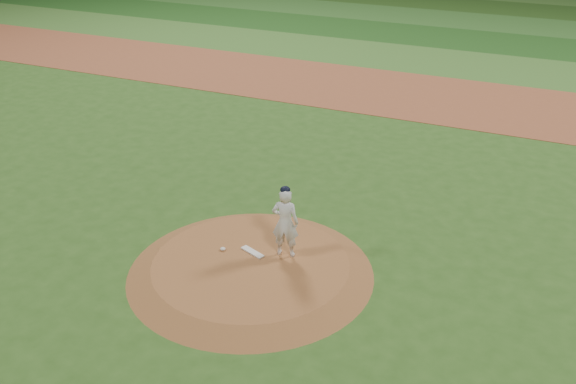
{
  "coord_description": "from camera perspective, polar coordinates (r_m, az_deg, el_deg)",
  "views": [
    {
      "loc": [
        5.78,
        -10.61,
        8.04
      ],
      "look_at": [
        0.0,
        2.0,
        1.1
      ],
      "focal_mm": 40.0,
      "sensor_mm": 36.0,
      "label": 1
    }
  ],
  "objects": [
    {
      "name": "infield_dirt_band",
      "position": [
        26.52,
        10.99,
        8.48
      ],
      "size": [
        70.0,
        6.0,
        0.02
      ],
      "primitive_type": "cube",
      "color": "brown",
      "rests_on": "ground"
    },
    {
      "name": "outfield_stripe_3",
      "position": [
        46.18,
        17.7,
        15.38
      ],
      "size": [
        70.0,
        5.0,
        0.02
      ],
      "primitive_type": "cube",
      "color": "#234717",
      "rests_on": "ground"
    },
    {
      "name": "outfield_stripe_0",
      "position": [
        31.69,
        13.56,
        11.18
      ],
      "size": [
        70.0,
        5.0,
        0.02
      ],
      "primitive_type": "cube",
      "color": "#3C6F28",
      "rests_on": "ground"
    },
    {
      "name": "pitcher_on_mound",
      "position": [
        14.21,
        -0.24,
        -2.68
      ],
      "size": [
        0.67,
        0.51,
        1.72
      ],
      "color": "silver",
      "rests_on": "pitchers_mound"
    },
    {
      "name": "outfield_stripe_1",
      "position": [
        36.48,
        15.29,
        12.96
      ],
      "size": [
        70.0,
        5.0,
        0.02
      ],
      "primitive_type": "cube",
      "color": "#1E4C18",
      "rests_on": "ground"
    },
    {
      "name": "pitchers_mound",
      "position": [
        14.44,
        -3.33,
        -6.7
      ],
      "size": [
        5.5,
        5.5,
        0.25
      ],
      "primitive_type": "cone",
      "color": "#955A2E",
      "rests_on": "ground"
    },
    {
      "name": "rosin_bag",
      "position": [
        14.86,
        -5.81,
        -5.05
      ],
      "size": [
        0.12,
        0.12,
        0.07
      ],
      "primitive_type": "ellipsoid",
      "color": "white",
      "rests_on": "pitchers_mound"
    },
    {
      "name": "outfield_stripe_2",
      "position": [
        41.31,
        16.63,
        14.32
      ],
      "size": [
        70.0,
        5.0,
        0.02
      ],
      "primitive_type": "cube",
      "color": "#2F6324",
      "rests_on": "ground"
    },
    {
      "name": "ground",
      "position": [
        14.51,
        -3.32,
        -7.11
      ],
      "size": [
        120.0,
        120.0,
        0.0
      ],
      "primitive_type": "plane",
      "color": "#2E571C",
      "rests_on": "ground"
    },
    {
      "name": "pitching_rubber",
      "position": [
        14.72,
        -3.18,
        -5.34
      ],
      "size": [
        0.66,
        0.38,
        0.03
      ],
      "primitive_type": "cube",
      "rotation": [
        0.0,
        0.0,
        -0.37
      ],
      "color": "silver",
      "rests_on": "pitchers_mound"
    }
  ]
}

